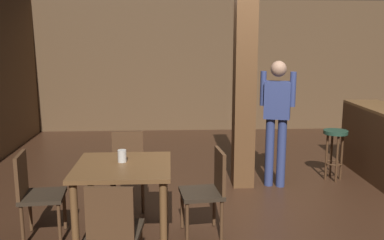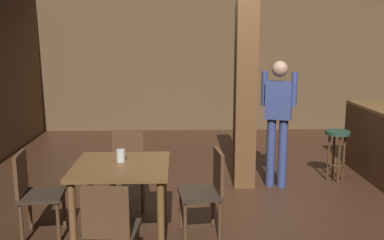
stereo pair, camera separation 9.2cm
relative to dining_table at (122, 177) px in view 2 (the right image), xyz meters
The scene contains 12 objects.
ground_plane 1.84m from the dining_table, 23.58° to the left, with size 10.80×10.80×0.00m, color #382114.
wall_back 5.48m from the dining_table, 73.05° to the left, with size 8.00×0.10×2.80m, color brown.
pillar 2.24m from the dining_table, 46.00° to the left, with size 0.28×0.28×2.80m, color brown.
dining_table is the anchor object (origin of this frame).
chair_north 0.86m from the dining_table, 92.68° to the left, with size 0.44×0.44×0.89m.
chair_east 0.88m from the dining_table, ahead, with size 0.46×0.46×0.89m.
chair_south 0.88m from the dining_table, 89.21° to the right, with size 0.45×0.45×0.89m.
chair_west 0.90m from the dining_table, behind, with size 0.46×0.46×0.89m.
napkin_cup 0.22m from the dining_table, 99.07° to the left, with size 0.09×0.09×0.13m, color beige.
standing_person 2.43m from the dining_table, 37.57° to the left, with size 0.47×0.30×1.72m.
bar_counter 3.89m from the dining_table, 27.24° to the left, with size 0.56×1.61×1.03m.
bar_stool_near 3.28m from the dining_table, 30.86° to the left, with size 0.34×0.34×0.73m.
Camera 2 is at (-1.01, -4.81, 2.02)m, focal length 40.00 mm.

